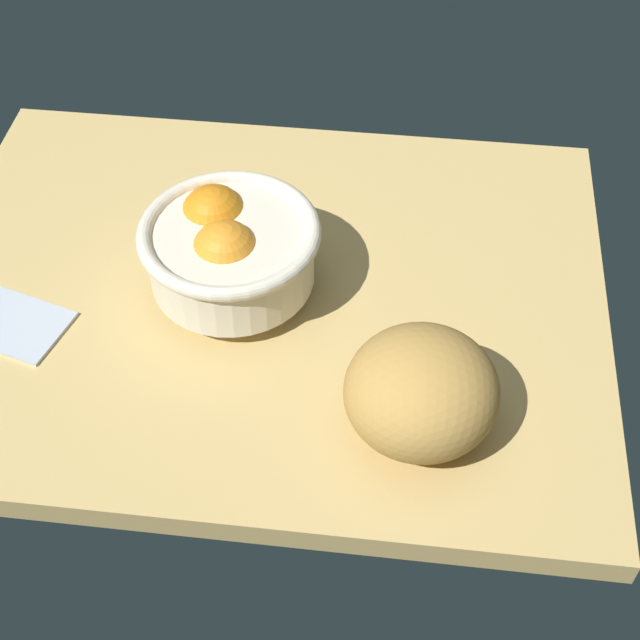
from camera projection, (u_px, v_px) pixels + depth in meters
ground_plane at (263, 297)px, 102.26cm from camera, size 74.89×58.37×3.00cm
fruit_bowl at (229, 249)px, 96.88cm from camera, size 19.14×19.14×10.42cm
bread_loaf at (421, 391)px, 85.08cm from camera, size 20.14×20.22×10.41cm
napkin_folded at (12, 322)px, 97.23cm from camera, size 13.13×10.70×0.84cm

